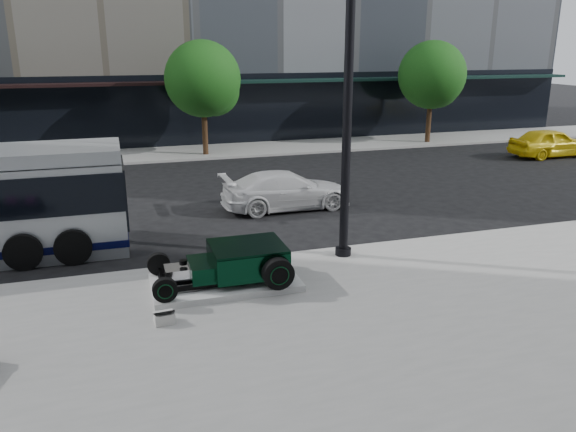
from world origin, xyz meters
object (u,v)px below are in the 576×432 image
object	(u,v)px
lamppost	(347,121)
white_sedan	(286,190)
yellow_taxi	(551,143)
hot_rod	(239,261)

from	to	relation	value
lamppost	white_sedan	world-z (taller)	lamppost
white_sedan	yellow_taxi	world-z (taller)	yellow_taxi
yellow_taxi	white_sedan	bearing A→B (deg)	107.96
lamppost	white_sedan	distance (m)	5.97
hot_rod	white_sedan	world-z (taller)	white_sedan
hot_rod	lamppost	xyz separation A→B (m)	(3.10, 1.05, 3.01)
hot_rod	yellow_taxi	xyz separation A→B (m)	(18.89, 11.26, 0.04)
hot_rod	yellow_taxi	bearing A→B (deg)	30.79
lamppost	yellow_taxi	size ratio (longest dim) A/B	1.80
hot_rod	yellow_taxi	size ratio (longest dim) A/B	0.75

